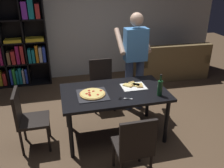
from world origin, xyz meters
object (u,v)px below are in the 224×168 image
dining_table (114,96)px  person_serving_pizza (135,57)px  chair_near_camera (134,145)px  wine_bottle (160,88)px  chair_far_side (102,81)px  pepperoni_pizza_on_tray (92,94)px  chair_left_end (27,116)px  kitchen_scissors (123,98)px  bookshelf (14,46)px  couch (169,64)px

dining_table → person_serving_pizza: size_ratio=0.88×
chair_near_camera → person_serving_pizza: (0.55, 1.65, 0.49)m
person_serving_pizza → wine_bottle: size_ratio=5.54×
chair_far_side → wine_bottle: 1.39m
dining_table → pepperoni_pizza_on_tray: (-0.33, -0.05, 0.09)m
chair_left_end → person_serving_pizza: 2.00m
person_serving_pizza → kitchen_scissors: (-0.49, -0.96, -0.24)m
dining_table → bookshelf: bookshelf is taller
couch → bookshelf: size_ratio=0.89×
chair_far_side → wine_bottle: bearing=-64.2°
couch → bookshelf: 3.61m
dining_table → chair_left_end: (-1.25, 0.00, -0.16)m
chair_near_camera → chair_far_side: same height
kitchen_scissors → bookshelf: bearing=122.9°
couch → person_serving_pizza: bearing=-136.8°
dining_table → pepperoni_pizza_on_tray: size_ratio=3.63×
dining_table → person_serving_pizza: (0.55, 0.72, 0.33)m
pepperoni_pizza_on_tray → kitchen_scissors: bearing=-27.6°
couch → person_serving_pizza: size_ratio=0.99×
chair_left_end → kitchen_scissors: chair_left_end is taller
dining_table → bookshelf: bearing=124.7°
pepperoni_pizza_on_tray → wine_bottle: bearing=-13.8°
pepperoni_pizza_on_tray → kitchen_scissors: size_ratio=2.14×
person_serving_pizza → wine_bottle: (0.04, -0.99, -0.13)m
couch → person_serving_pizza: person_serving_pizza is taller
chair_far_side → couch: 2.18m
dining_table → bookshelf: 2.90m
kitchen_scissors → person_serving_pizza: bearing=63.1°
chair_left_end → wine_bottle: size_ratio=2.85×
chair_far_side → wine_bottle: (0.58, -1.21, 0.36)m
pepperoni_pizza_on_tray → kitchen_scissors: 0.44m
bookshelf → kitchen_scissors: (1.70, -2.62, -0.14)m
kitchen_scissors → wine_bottle: bearing=-2.4°
dining_table → bookshelf: size_ratio=0.79×
chair_left_end → kitchen_scissors: size_ratio=4.56×
bookshelf → wine_bottle: bookshelf is taller
chair_left_end → bookshelf: size_ratio=0.46×
dining_table → chair_far_side: chair_far_side is taller
bookshelf → kitchen_scissors: bookshelf is taller
dining_table → kitchen_scissors: kitchen_scissors is taller
pepperoni_pizza_on_tray → wine_bottle: wine_bottle is taller
pepperoni_pizza_on_tray → chair_far_side: bearing=71.4°
chair_far_side → kitchen_scissors: size_ratio=4.56×
couch → kitchen_scissors: size_ratio=8.76×
wine_bottle → chair_near_camera: bearing=-131.2°
chair_far_side → bookshelf: 2.22m
couch → bookshelf: bookshelf is taller
chair_left_end → bookshelf: 2.44m
dining_table → bookshelf: (-1.64, 2.38, 0.22)m
dining_table → chair_far_side: size_ratio=1.71×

